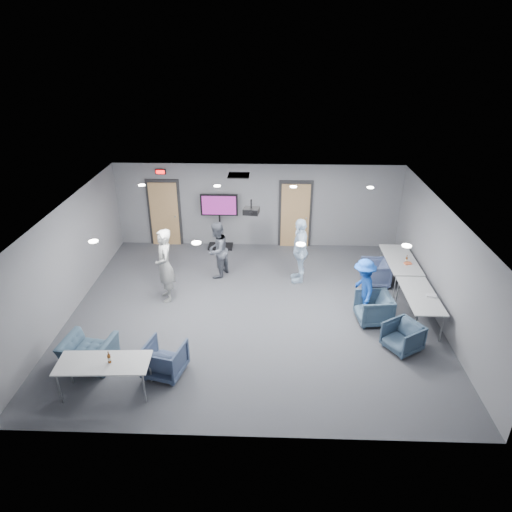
{
  "coord_description": "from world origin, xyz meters",
  "views": [
    {
      "loc": [
        0.42,
        -9.71,
        6.32
      ],
      "look_at": [
        0.06,
        0.68,
        1.2
      ],
      "focal_mm": 32.0,
      "sensor_mm": 36.0,
      "label": 1
    }
  ],
  "objects_px": {
    "person_b": "(217,250)",
    "tv_stand": "(220,218)",
    "person_a": "(165,265)",
    "chair_right_c": "(403,337)",
    "bottle_front": "(109,358)",
    "projector": "(251,211)",
    "table_right_a": "(400,260)",
    "chair_front_b": "(89,353)",
    "table_front_left": "(103,364)",
    "chair_right_a": "(375,272)",
    "bottle_right": "(406,260)",
    "table_right_b": "(420,296)",
    "person_c": "(300,250)",
    "chair_right_b": "(373,308)",
    "chair_front_a": "(165,359)",
    "person_d": "(363,287)"
  },
  "relations": [
    {
      "from": "chair_right_a",
      "to": "tv_stand",
      "type": "height_order",
      "value": "tv_stand"
    },
    {
      "from": "chair_right_c",
      "to": "table_right_b",
      "type": "height_order",
      "value": "table_right_b"
    },
    {
      "from": "person_c",
      "to": "bottle_right",
      "type": "height_order",
      "value": "person_c"
    },
    {
      "from": "chair_right_a",
      "to": "chair_front_b",
      "type": "distance_m",
      "value": 7.62
    },
    {
      "from": "person_a",
      "to": "tv_stand",
      "type": "distance_m",
      "value": 3.4
    },
    {
      "from": "person_b",
      "to": "bottle_right",
      "type": "distance_m",
      "value": 5.19
    },
    {
      "from": "chair_front_b",
      "to": "chair_right_c",
      "type": "bearing_deg",
      "value": -164.69
    },
    {
      "from": "chair_right_a",
      "to": "table_right_b",
      "type": "distance_m",
      "value": 1.95
    },
    {
      "from": "person_c",
      "to": "projector",
      "type": "relative_size",
      "value": 4.48
    },
    {
      "from": "person_c",
      "to": "chair_right_a",
      "type": "height_order",
      "value": "person_c"
    },
    {
      "from": "projector",
      "to": "table_right_a",
      "type": "bearing_deg",
      "value": 20.37
    },
    {
      "from": "chair_right_c",
      "to": "bottle_front",
      "type": "xyz_separation_m",
      "value": [
        -5.92,
        -1.56,
        0.5
      ]
    },
    {
      "from": "table_front_left",
      "to": "person_d",
      "type": "bearing_deg",
      "value": 26.08
    },
    {
      "from": "chair_right_a",
      "to": "chair_right_c",
      "type": "height_order",
      "value": "chair_right_a"
    },
    {
      "from": "table_right_b",
      "to": "bottle_right",
      "type": "height_order",
      "value": "bottle_right"
    },
    {
      "from": "chair_right_c",
      "to": "table_right_b",
      "type": "distance_m",
      "value": 1.35
    },
    {
      "from": "projector",
      "to": "chair_right_b",
      "type": "bearing_deg",
      "value": -11.85
    },
    {
      "from": "bottle_front",
      "to": "projector",
      "type": "xyz_separation_m",
      "value": [
        2.51,
        3.73,
        1.58
      ]
    },
    {
      "from": "person_d",
      "to": "person_c",
      "type": "bearing_deg",
      "value": -143.47
    },
    {
      "from": "table_front_left",
      "to": "tv_stand",
      "type": "bearing_deg",
      "value": 74.67
    },
    {
      "from": "person_c",
      "to": "table_front_left",
      "type": "relative_size",
      "value": 1.05
    },
    {
      "from": "tv_stand",
      "to": "bottle_right",
      "type": "bearing_deg",
      "value": -24.18
    },
    {
      "from": "table_front_left",
      "to": "projector",
      "type": "relative_size",
      "value": 4.27
    },
    {
      "from": "chair_right_c",
      "to": "table_right_b",
      "type": "xyz_separation_m",
      "value": [
        0.65,
        1.13,
        0.36
      ]
    },
    {
      "from": "table_right_a",
      "to": "table_front_left",
      "type": "xyz_separation_m",
      "value": [
        -6.7,
        -4.59,
        -0.0
      ]
    },
    {
      "from": "table_right_a",
      "to": "chair_right_c",
      "type": "bearing_deg",
      "value": 167.88
    },
    {
      "from": "bottle_right",
      "to": "tv_stand",
      "type": "xyz_separation_m",
      "value": [
        -5.29,
        2.38,
        0.21
      ]
    },
    {
      "from": "person_a",
      "to": "chair_right_c",
      "type": "height_order",
      "value": "person_a"
    },
    {
      "from": "person_b",
      "to": "table_front_left",
      "type": "bearing_deg",
      "value": 3.5
    },
    {
      "from": "bottle_front",
      "to": "projector",
      "type": "distance_m",
      "value": 4.77
    },
    {
      "from": "chair_front_b",
      "to": "table_front_left",
      "type": "xyz_separation_m",
      "value": [
        0.62,
        -0.77,
        0.36
      ]
    },
    {
      "from": "chair_front_b",
      "to": "projector",
      "type": "xyz_separation_m",
      "value": [
        3.26,
        2.96,
        2.08
      ]
    },
    {
      "from": "person_a",
      "to": "tv_stand",
      "type": "relative_size",
      "value": 1.08
    },
    {
      "from": "table_front_left",
      "to": "bottle_front",
      "type": "xyz_separation_m",
      "value": [
        0.13,
        0.0,
        0.14
      ]
    },
    {
      "from": "chair_right_b",
      "to": "person_c",
      "type": "bearing_deg",
      "value": -145.75
    },
    {
      "from": "person_a",
      "to": "chair_right_b",
      "type": "xyz_separation_m",
      "value": [
        5.18,
        -0.88,
        -0.61
      ]
    },
    {
      "from": "person_b",
      "to": "person_c",
      "type": "distance_m",
      "value": 2.32
    },
    {
      "from": "projector",
      "to": "tv_stand",
      "type": "bearing_deg",
      "value": 119.25
    },
    {
      "from": "table_front_left",
      "to": "chair_front_b",
      "type": "bearing_deg",
      "value": 125.97
    },
    {
      "from": "table_right_b",
      "to": "bottle_front",
      "type": "height_order",
      "value": "bottle_front"
    },
    {
      "from": "table_right_a",
      "to": "bottle_right",
      "type": "xyz_separation_m",
      "value": [
        0.09,
        -0.22,
        0.13
      ]
    },
    {
      "from": "table_right_b",
      "to": "person_b",
      "type": "bearing_deg",
      "value": 67.43
    },
    {
      "from": "table_right_b",
      "to": "tv_stand",
      "type": "relative_size",
      "value": 0.99
    },
    {
      "from": "table_right_b",
      "to": "tv_stand",
      "type": "bearing_deg",
      "value": 52.06
    },
    {
      "from": "person_b",
      "to": "tv_stand",
      "type": "distance_m",
      "value": 1.96
    },
    {
      "from": "person_c",
      "to": "bottle_front",
      "type": "xyz_separation_m",
      "value": [
        -3.81,
        -4.63,
        -0.11
      ]
    },
    {
      "from": "projector",
      "to": "bottle_right",
      "type": "bearing_deg",
      "value": 17.15
    },
    {
      "from": "chair_front_b",
      "to": "bottle_front",
      "type": "xyz_separation_m",
      "value": [
        0.75,
        -0.77,
        0.5
      ]
    },
    {
      "from": "chair_front_a",
      "to": "table_front_left",
      "type": "relative_size",
      "value": 0.44
    },
    {
      "from": "person_c",
      "to": "bottle_right",
      "type": "bearing_deg",
      "value": 83.05
    }
  ]
}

